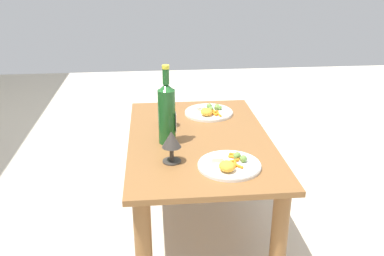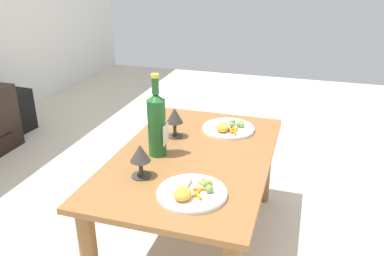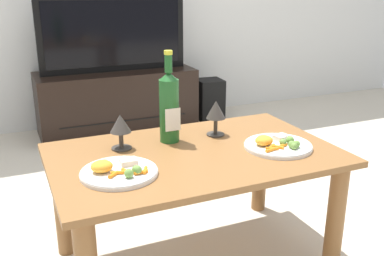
{
  "view_description": "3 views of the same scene",
  "coord_description": "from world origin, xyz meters",
  "views": [
    {
      "loc": [
        -1.87,
        0.22,
        1.31
      ],
      "look_at": [
        -0.05,
        0.04,
        0.56
      ],
      "focal_mm": 39.41,
      "sensor_mm": 36.0,
      "label": 1
    },
    {
      "loc": [
        -1.53,
        -0.46,
        1.29
      ],
      "look_at": [
        0.05,
        0.02,
        0.59
      ],
      "focal_mm": 37.05,
      "sensor_mm": 36.0,
      "label": 2
    },
    {
      "loc": [
        -0.65,
        -1.45,
        1.11
      ],
      "look_at": [
        -0.0,
        0.02,
        0.58
      ],
      "focal_mm": 41.35,
      "sensor_mm": 36.0,
      "label": 3
    }
  ],
  "objects": [
    {
      "name": "floor_speaker",
      "position": [
        0.93,
        1.79,
        0.17
      ],
      "size": [
        0.22,
        0.22,
        0.34
      ],
      "primitive_type": "cube",
      "rotation": [
        0.0,
        0.0,
        -0.07
      ],
      "color": "black",
      "rests_on": "ground_plane"
    },
    {
      "name": "goblet_left",
      "position": [
        -0.25,
        0.15,
        0.58
      ],
      "size": [
        0.08,
        0.08,
        0.14
      ],
      "color": "#38332D",
      "rests_on": "dining_table"
    },
    {
      "name": "goblet_right",
      "position": [
        0.16,
        0.15,
        0.59
      ],
      "size": [
        0.08,
        0.08,
        0.15
      ],
      "color": "#38332D",
      "rests_on": "dining_table"
    },
    {
      "name": "dinner_plate_left",
      "position": [
        -0.32,
        -0.09,
        0.5
      ],
      "size": [
        0.27,
        0.27,
        0.05
      ],
      "color": "white",
      "rests_on": "dining_table"
    },
    {
      "name": "tv_stand",
      "position": [
        0.15,
        1.8,
        0.24
      ],
      "size": [
        1.18,
        0.45,
        0.47
      ],
      "color": "black",
      "rests_on": "ground_plane"
    },
    {
      "name": "tv_screen",
      "position": [
        0.15,
        1.8,
        0.75
      ],
      "size": [
        1.09,
        0.05,
        0.56
      ],
      "color": "black",
      "rests_on": "tv_stand"
    },
    {
      "name": "wine_bottle",
      "position": [
        -0.04,
        0.16,
        0.64
      ],
      "size": [
        0.08,
        0.08,
        0.37
      ],
      "color": "#1E5923",
      "rests_on": "dining_table"
    },
    {
      "name": "dinner_plate_right",
      "position": [
        0.32,
        -0.09,
        0.5
      ],
      "size": [
        0.27,
        0.27,
        0.05
      ],
      "color": "white",
      "rests_on": "dining_table"
    },
    {
      "name": "dining_table",
      "position": [
        0.0,
        0.0,
        0.4
      ],
      "size": [
        1.1,
        0.68,
        0.49
      ],
      "color": "brown",
      "rests_on": "ground_plane"
    }
  ]
}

